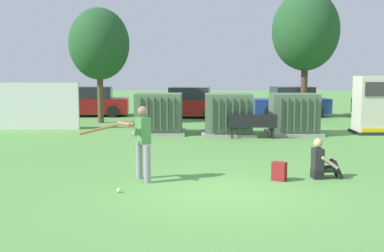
{
  "coord_description": "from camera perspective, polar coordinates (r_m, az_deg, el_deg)",
  "views": [
    {
      "loc": [
        -0.45,
        -9.75,
        2.6
      ],
      "look_at": [
        -0.72,
        3.5,
        1.0
      ],
      "focal_mm": 44.67,
      "sensor_mm": 36.0,
      "label": 1
    }
  ],
  "objects": [
    {
      "name": "sports_ball",
      "position": [
        10.27,
        -8.74,
        -7.6
      ],
      "size": [
        0.09,
        0.09,
        0.09
      ],
      "primitive_type": "sphere",
      "color": "white",
      "rests_on": "ground"
    },
    {
      "name": "generator_enclosure",
      "position": [
        20.5,
        20.92,
        2.33
      ],
      "size": [
        1.6,
        1.4,
        2.3
      ],
      "color": "#262626",
      "rests_on": "ground"
    },
    {
      "name": "parked_car_right_of_center",
      "position": [
        26.52,
        11.61,
        2.74
      ],
      "size": [
        4.39,
        2.33,
        1.62
      ],
      "color": "navy",
      "rests_on": "ground"
    },
    {
      "name": "ground_plane",
      "position": [
        10.1,
        3.74,
        -8.05
      ],
      "size": [
        96.0,
        96.0,
        0.0
      ],
      "primitive_type": "plane",
      "color": "#5B9947"
    },
    {
      "name": "parked_car_leftmost",
      "position": [
        26.78,
        -12.04,
        2.77
      ],
      "size": [
        4.36,
        2.26,
        1.62
      ],
      "color": "maroon",
      "rests_on": "ground"
    },
    {
      "name": "transformer_mid_west",
      "position": [
        18.67,
        4.35,
        1.29
      ],
      "size": [
        2.1,
        1.7,
        1.62
      ],
      "color": "#9E9B93",
      "rests_on": "ground"
    },
    {
      "name": "transformer_west",
      "position": [
        19.02,
        -3.97,
        1.4
      ],
      "size": [
        2.1,
        1.7,
        1.62
      ],
      "color": "#9E9B93",
      "rests_on": "ground"
    },
    {
      "name": "batter",
      "position": [
        11.06,
        -6.15,
        -1.6
      ],
      "size": [
        1.5,
        1.05,
        1.74
      ],
      "color": "gray",
      "rests_on": "ground"
    },
    {
      "name": "fence_panel",
      "position": [
        21.71,
        -19.51,
        2.26
      ],
      "size": [
        4.8,
        0.12,
        2.0
      ],
      "primitive_type": "cube",
      "color": "silver",
      "rests_on": "ground"
    },
    {
      "name": "transformer_mid_east",
      "position": [
        19.25,
        12.05,
        1.33
      ],
      "size": [
        2.1,
        1.7,
        1.62
      ],
      "color": "#9E9B93",
      "rests_on": "ground"
    },
    {
      "name": "tree_center_left",
      "position": [
        25.69,
        13.41,
        10.96
      ],
      "size": [
        3.44,
        3.44,
        6.57
      ],
      "color": "#4C3828",
      "rests_on": "ground"
    },
    {
      "name": "seated_spectator",
      "position": [
        11.77,
        15.22,
        -4.24
      ],
      "size": [
        0.74,
        0.57,
        0.96
      ],
      "color": "black",
      "rests_on": "ground"
    },
    {
      "name": "tree_left",
      "position": [
        23.34,
        -11.02,
        9.56
      ],
      "size": [
        2.85,
        2.85,
        5.46
      ],
      "color": "brown",
      "rests_on": "ground"
    },
    {
      "name": "park_bench",
      "position": [
        17.89,
        7.24,
        0.2
      ],
      "size": [
        1.8,
        0.41,
        0.92
      ],
      "color": "black",
      "rests_on": "ground"
    },
    {
      "name": "backpack",
      "position": [
        11.35,
        10.39,
        -5.36
      ],
      "size": [
        0.38,
        0.36,
        0.44
      ],
      "color": "maroon",
      "rests_on": "ground"
    },
    {
      "name": "parked_car_left_of_center",
      "position": [
        25.47,
        -0.51,
        2.72
      ],
      "size": [
        4.32,
        2.17,
        1.62
      ],
      "color": "maroon",
      "rests_on": "ground"
    }
  ]
}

